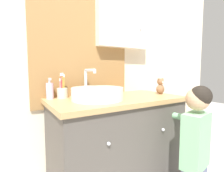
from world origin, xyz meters
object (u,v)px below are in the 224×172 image
teddy_bear (160,86)px  toothbrush_holder (62,92)px  child_figure (195,144)px  sink_basin (97,93)px  soap_dispenser (50,91)px

teddy_bear → toothbrush_holder: bearing=164.1°
child_figure → sink_basin: bearing=138.5°
sink_basin → child_figure: size_ratio=0.47×
child_figure → teddy_bear: size_ratio=6.33×
child_figure → toothbrush_holder: bearing=137.1°
soap_dispenser → teddy_bear: bearing=-14.7°
sink_basin → soap_dispenser: (-0.29, 0.22, 0.02)m
sink_basin → child_figure: (0.52, -0.46, -0.34)m
sink_basin → teddy_bear: sink_basin is taller
soap_dispenser → teddy_bear: (0.93, -0.24, 0.00)m
toothbrush_holder → teddy_bear: bearing=-15.9°
sink_basin → child_figure: 0.77m
sink_basin → child_figure: bearing=-41.5°
toothbrush_holder → soap_dispenser: toothbrush_holder is taller
toothbrush_holder → teddy_bear: toothbrush_holder is taller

